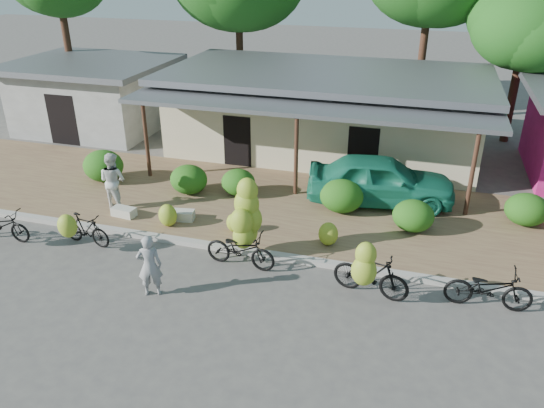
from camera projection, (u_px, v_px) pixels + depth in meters
The scene contains 24 objects.
ground at pixel (235, 296), 13.16m from camera, with size 100.00×100.00×0.00m, color #514E4B.
sidewalk at pixel (287, 208), 17.44m from camera, with size 60.00×6.00×0.12m, color olive.
curb at pixel (259, 253), 14.85m from camera, with size 60.00×0.25×0.15m, color #A8A399.
shop_main at pixel (325, 111), 21.84m from camera, with size 13.00×8.50×3.35m.
shop_grey at pixel (94, 94), 24.75m from camera, with size 7.00×6.00×3.15m.
tree_near_right at pixel (521, 23), 21.71m from camera, with size 4.58×4.41×6.70m.
hedge_0 at pixel (103, 166), 19.14m from camera, with size 1.47×1.32×1.14m, color #1A5A14.
hedge_1 at pixel (189, 179), 18.19m from camera, with size 1.29×1.16×1.01m, color #1A5A14.
hedge_2 at pixel (238, 182), 18.08m from camera, with size 1.17×1.05×0.91m, color #1A5A14.
hedge_3 at pixel (342, 196), 16.90m from camera, with size 1.40×1.26×1.09m, color #1A5A14.
hedge_4 at pixel (413, 216), 15.77m from camera, with size 1.23×1.11×0.96m, color #1A5A14.
hedge_5 at pixel (527, 210), 16.11m from camera, with size 1.28×1.15×1.00m, color #1A5A14.
bike_left at pixel (82, 229), 15.11m from camera, with size 1.65×1.20×1.26m.
bike_center at pixel (243, 232), 14.21m from camera, with size 2.02×1.26×2.37m.
bike_right at pixel (370, 273), 12.79m from camera, with size 2.00×1.34×1.79m.
bike_far_right at pixel (489, 288), 12.53m from camera, with size 2.05×0.81×1.06m.
loose_banana_a at pixel (168, 215), 16.07m from camera, with size 0.57×0.49×0.72m, color #AEC731.
loose_banana_b at pixel (234, 223), 15.77m from camera, with size 0.47×0.40×0.59m, color #AEC731.
loose_banana_c at pixel (328, 234), 15.04m from camera, with size 0.56×0.48×0.70m, color #AEC731.
sack_near at pixel (180, 215), 16.54m from camera, with size 0.85×0.40×0.30m, color beige.
sack_far at pixel (124, 212), 16.77m from camera, with size 0.75×0.38×0.28m, color beige.
vendor at pixel (150, 266), 12.88m from camera, with size 0.60×0.39×1.65m, color gray.
bystander at pixel (113, 180), 17.04m from camera, with size 0.90×0.70×1.86m, color silver.
teal_van at pixel (381, 180), 17.37m from camera, with size 1.92×4.78×1.63m, color #1C7E5F.
Camera 1 is at (3.97, -10.13, 7.79)m, focal length 35.00 mm.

